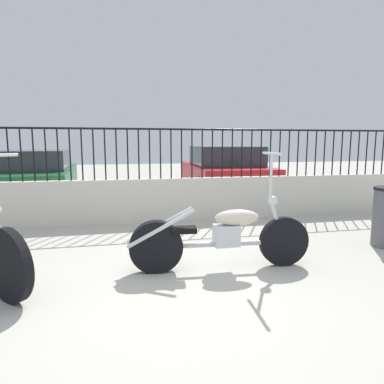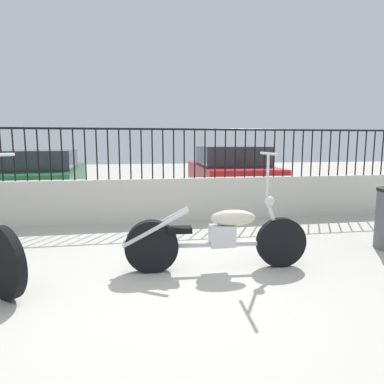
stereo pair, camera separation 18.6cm
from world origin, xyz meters
The scene contains 6 objects.
ground_plane centered at (0.00, 0.00, 0.00)m, with size 40.00×40.00×0.00m, color #B7B2A5.
low_wall centered at (0.00, 3.02, 0.39)m, with size 10.24×0.18×0.77m.
fence_railing centered at (0.00, 3.02, 1.36)m, with size 10.24×0.04×0.89m.
motorcycle_silver centered at (0.57, 0.53, 0.37)m, with size 2.07×0.52×1.31m.
car_green centered at (-2.40, 5.56, 0.64)m, with size 1.94×4.10×1.24m.
car_red centered at (2.33, 5.80, 0.66)m, with size 1.98×4.02×1.31m.
Camera 2 is at (-0.25, -3.07, 1.41)m, focal length 32.00 mm.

